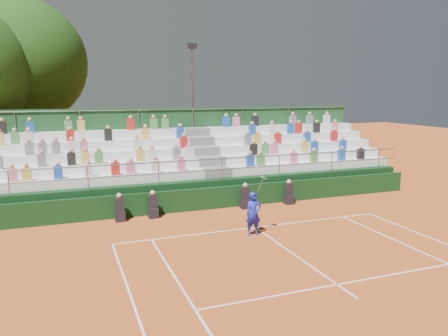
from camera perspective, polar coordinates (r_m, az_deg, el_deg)
name	(u,v)px	position (r m, az deg, el deg)	size (l,w,h in m)	color
ground	(255,227)	(17.38, 4.08, -7.76)	(90.00, 90.00, 0.00)	#C05320
courtside_wall	(226,197)	(20.09, 0.30, -3.79)	(20.00, 0.15, 1.00)	black
line_officials	(205,202)	(19.31, -2.44, -4.45)	(8.26, 0.40, 1.19)	black
grandstand	(204,172)	(22.95, -2.62, -0.58)	(20.00, 5.20, 4.40)	black
tennis_player	(254,214)	(16.28, 3.88, -5.97)	(0.84, 0.43, 2.22)	#1923BB
tree_east	(24,62)	(29.06, -24.71, 12.44)	(7.30, 7.30, 10.63)	#371F14
floodlight_mast	(193,97)	(29.76, -4.09, 9.21)	(0.60, 0.25, 8.40)	gray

